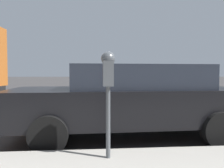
# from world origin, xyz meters

# --- Properties ---
(ground_plane) EXTENTS (220.00, 220.00, 0.00)m
(ground_plane) POSITION_xyz_m (0.00, 0.00, 0.00)
(ground_plane) COLOR #3D3A3A
(parking_meter) EXTENTS (0.21, 0.19, 1.45)m
(parking_meter) POSITION_xyz_m (-2.55, -0.33, 1.26)
(parking_meter) COLOR #4C5156
(parking_meter) RESTS_ON sidewalk
(car_black) EXTENTS (2.15, 4.80, 1.48)m
(car_black) POSITION_xyz_m (-1.00, -0.89, 0.79)
(car_black) COLOR black
(car_black) RESTS_ON ground_plane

